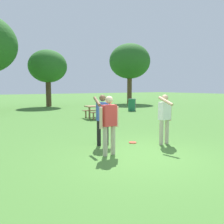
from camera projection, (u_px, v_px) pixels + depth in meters
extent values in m
plane|color=#447530|center=(143.00, 156.00, 6.21)|extent=(120.00, 120.00, 0.00)
cylinder|color=#B7AD93|center=(167.00, 131.00, 7.53)|extent=(0.13, 0.13, 0.82)
cylinder|color=#B7AD93|center=(161.00, 132.00, 7.38)|extent=(0.13, 0.13, 0.82)
cube|color=white|center=(165.00, 111.00, 7.38)|extent=(0.38, 0.23, 0.58)
sphere|color=tan|center=(165.00, 98.00, 7.33)|extent=(0.21, 0.21, 0.21)
cylinder|color=tan|center=(170.00, 112.00, 7.53)|extent=(0.09, 0.09, 0.58)
cylinder|color=tan|center=(166.00, 101.00, 6.97)|extent=(0.10, 0.58, 0.28)
cylinder|color=#B7AD93|center=(105.00, 141.00, 6.18)|extent=(0.13, 0.13, 0.82)
cylinder|color=#B7AD93|center=(113.00, 140.00, 6.32)|extent=(0.13, 0.13, 0.82)
cube|color=#D83838|center=(109.00, 115.00, 6.17)|extent=(0.38, 0.23, 0.58)
sphere|color=beige|center=(109.00, 100.00, 6.13)|extent=(0.21, 0.21, 0.21)
cylinder|color=beige|center=(101.00, 118.00, 6.03)|extent=(0.09, 0.09, 0.58)
cylinder|color=beige|center=(117.00, 117.00, 6.32)|extent=(0.09, 0.09, 0.58)
cylinder|color=black|center=(107.00, 133.00, 7.34)|extent=(0.13, 0.13, 0.82)
cylinder|color=black|center=(99.00, 133.00, 7.25)|extent=(0.13, 0.13, 0.82)
cube|color=#3856B7|center=(103.00, 111.00, 7.22)|extent=(0.42, 0.30, 0.58)
sphere|color=brown|center=(103.00, 98.00, 7.18)|extent=(0.21, 0.21, 0.21)
cylinder|color=brown|center=(110.00, 113.00, 7.31)|extent=(0.09, 0.09, 0.58)
cylinder|color=brown|center=(97.00, 101.00, 6.84)|extent=(0.22, 0.58, 0.28)
cylinder|color=#E04733|center=(133.00, 142.00, 7.67)|extent=(0.26, 0.26, 0.03)
cube|color=olive|center=(99.00, 106.00, 13.76)|extent=(1.75, 0.89, 0.06)
cube|color=olive|center=(104.00, 112.00, 13.28)|extent=(1.71, 0.39, 0.05)
cube|color=olive|center=(95.00, 110.00, 14.29)|extent=(1.71, 0.39, 0.05)
cylinder|color=olive|center=(89.00, 113.00, 13.48)|extent=(0.11, 0.11, 0.71)
cylinder|color=olive|center=(93.00, 116.00, 12.99)|extent=(0.09, 0.09, 0.41)
cylinder|color=olive|center=(86.00, 114.00, 14.00)|extent=(0.09, 0.09, 0.41)
cylinder|color=olive|center=(109.00, 112.00, 14.12)|extent=(0.11, 0.11, 0.71)
cylinder|color=olive|center=(114.00, 115.00, 13.63)|extent=(0.09, 0.09, 0.41)
cylinder|color=olive|center=(105.00, 113.00, 14.64)|extent=(0.09, 0.09, 0.41)
cylinder|color=#515156|center=(132.00, 105.00, 18.26)|extent=(0.56, 0.56, 0.90)
cylinder|color=slate|center=(132.00, 99.00, 18.21)|extent=(0.59, 0.59, 0.06)
cylinder|color=#237047|center=(132.00, 105.00, 18.01)|extent=(0.56, 0.56, 0.90)
cylinder|color=#2E8657|center=(132.00, 99.00, 17.96)|extent=(0.59, 0.59, 0.06)
cylinder|color=#4C3823|center=(49.00, 92.00, 22.08)|extent=(0.51, 0.51, 2.89)
ellipsoid|color=#286023|center=(48.00, 66.00, 21.82)|extent=(3.67, 3.67, 3.12)
cylinder|color=brown|center=(129.00, 88.00, 26.49)|extent=(0.55, 0.55, 3.58)
ellipsoid|color=#286023|center=(130.00, 61.00, 26.15)|extent=(4.71, 4.71, 4.00)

